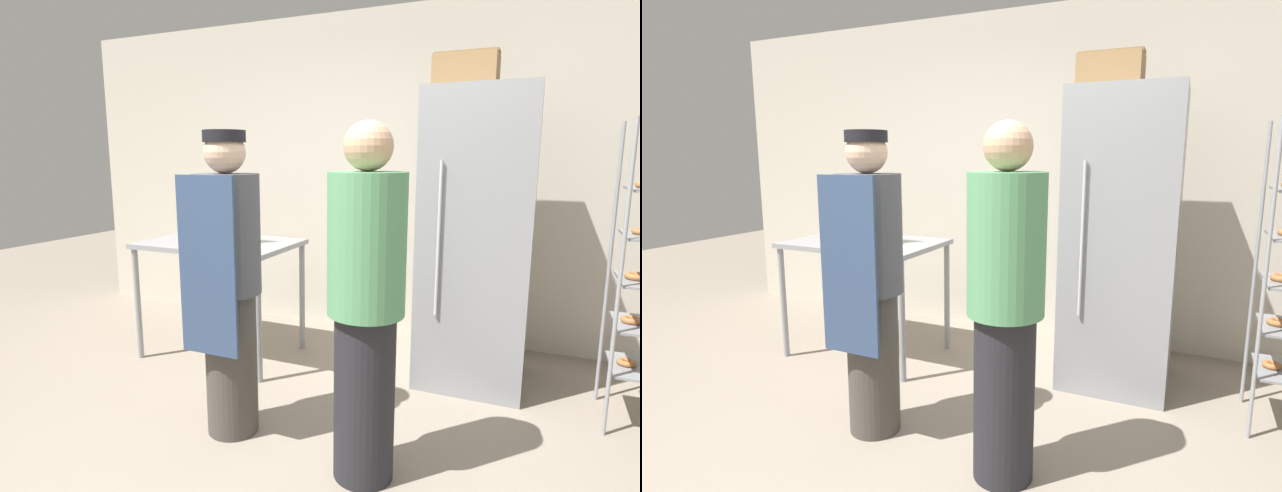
% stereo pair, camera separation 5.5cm
% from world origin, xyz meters
% --- Properties ---
extents(ground_plane, '(14.00, 14.00, 0.00)m').
position_xyz_m(ground_plane, '(0.00, 0.00, 0.00)').
color(ground_plane, gray).
extents(back_wall, '(6.40, 0.12, 2.72)m').
position_xyz_m(back_wall, '(0.00, 2.43, 1.36)').
color(back_wall, beige).
rests_on(back_wall, ground_plane).
extents(refrigerator, '(0.69, 0.73, 1.95)m').
position_xyz_m(refrigerator, '(0.76, 1.66, 0.98)').
color(refrigerator, gray).
rests_on(refrigerator, ground_plane).
extents(prep_counter, '(1.13, 0.76, 0.89)m').
position_xyz_m(prep_counter, '(-1.08, 1.35, 0.79)').
color(prep_counter, gray).
rests_on(prep_counter, ground_plane).
extents(donut_box, '(0.29, 0.24, 0.28)m').
position_xyz_m(donut_box, '(-0.92, 1.30, 0.94)').
color(donut_box, silver).
rests_on(donut_box, prep_counter).
extents(blender_pitcher, '(0.12, 0.12, 0.28)m').
position_xyz_m(blender_pitcher, '(-1.22, 1.34, 1.01)').
color(blender_pitcher, black).
rests_on(blender_pitcher, prep_counter).
extents(cardboard_storage_box, '(0.39, 0.29, 0.22)m').
position_xyz_m(cardboard_storage_box, '(0.63, 1.65, 2.06)').
color(cardboard_storage_box, '#937047').
rests_on(cardboard_storage_box, refrigerator).
extents(person_baker, '(0.35, 0.37, 1.66)m').
position_xyz_m(person_baker, '(-0.38, 0.43, 0.86)').
color(person_baker, '#47423D').
rests_on(person_baker, ground_plane).
extents(person_customer, '(0.36, 0.36, 1.68)m').
position_xyz_m(person_customer, '(0.42, 0.34, 0.86)').
color(person_customer, '#232328').
rests_on(person_customer, ground_plane).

